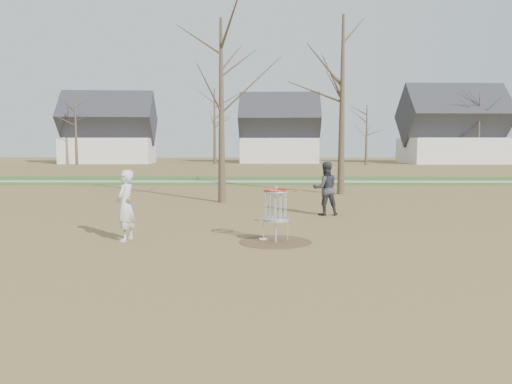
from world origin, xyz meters
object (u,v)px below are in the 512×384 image
at_px(player_standing, 125,206).
at_px(player_throwing, 325,189).
at_px(disc_grounded, 263,239).
at_px(disc_golf_basket, 276,205).

distance_m(player_standing, player_throwing, 7.24).
height_order(player_standing, disc_grounded, player_standing).
height_order(player_throwing, disc_golf_basket, player_throwing).
bearing_deg(player_standing, player_throwing, 139.09).
distance_m(player_standing, disc_golf_basket, 3.74).
xyz_separation_m(player_standing, disc_grounded, (3.43, 0.20, -0.87)).
xyz_separation_m(player_throwing, disc_grounded, (-2.13, -4.43, -0.89)).
height_order(player_standing, player_throwing, player_throwing).
bearing_deg(player_standing, disc_golf_basket, 97.63).
bearing_deg(disc_golf_basket, player_throwing, 68.92).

